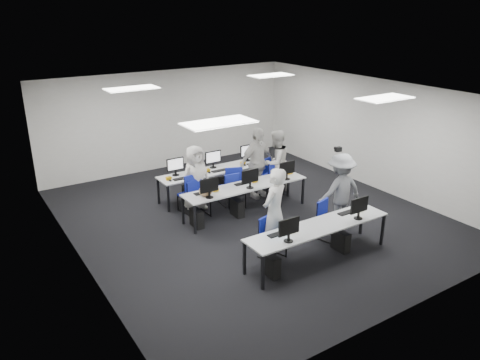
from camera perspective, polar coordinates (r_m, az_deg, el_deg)
room at (r=10.82m, az=1.32°, el=2.79°), size 9.00×9.02×3.00m
ceiling_panels at (r=10.46m, az=1.38°, el=10.56°), size 5.20×4.60×0.02m
desk_front at (r=9.38m, az=9.55°, el=-5.80°), size 3.20×0.70×0.73m
desk_mid at (r=11.25m, az=0.71°, el=-0.92°), size 3.20×0.70×0.73m
desk_back at (r=12.37m, az=-2.87°, el=1.08°), size 3.20×0.70×0.73m
equipment_front at (r=9.40m, az=8.63°, el=-7.90°), size 2.51×0.41×1.19m
equipment_mid at (r=11.26m, az=-0.06°, el=-2.67°), size 2.91×0.41×1.19m
equipment_back at (r=12.58m, az=-2.13°, el=-0.13°), size 2.91×0.41×1.19m
chair_0 at (r=9.51m, az=3.91°, el=-7.95°), size 0.53×0.56×0.85m
chair_1 at (r=10.40m, az=10.70°, el=-5.65°), size 0.53×0.56×0.86m
chair_2 at (r=11.35m, az=-5.19°, el=-2.85°), size 0.48×0.52×0.98m
chair_3 at (r=11.87m, az=-0.56°, el=-1.73°), size 0.61×0.64×0.94m
chair_4 at (r=12.53m, az=3.88°, el=-0.49°), size 0.61×0.64×0.98m
chair_5 at (r=11.62m, az=-6.22°, el=-2.54°), size 0.50×0.53×0.84m
chair_6 at (r=11.95m, az=-1.37°, el=-1.69°), size 0.47×0.50×0.87m
chair_7 at (r=12.66m, az=3.64°, el=-0.35°), size 0.48×0.52×0.93m
handbag at (r=10.60m, az=-4.18°, el=-1.27°), size 0.36×0.26×0.27m
student_0 at (r=9.39m, az=4.20°, el=-3.90°), size 0.79×0.67×1.84m
student_1 at (r=12.47m, az=4.38°, el=2.15°), size 0.95×0.80×1.75m
student_2 at (r=11.52m, az=-5.43°, el=0.25°), size 0.86×0.63×1.64m
student_3 at (r=12.21m, az=2.06°, el=2.10°), size 1.15×0.60×1.87m
photographer at (r=10.81m, az=12.11°, el=-1.26°), size 1.18×0.76×1.73m
dslr_camera at (r=10.64m, az=11.88°, el=3.68°), size 0.16×0.19×0.10m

